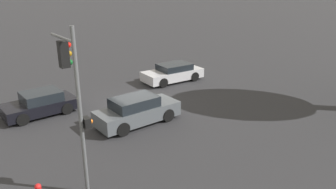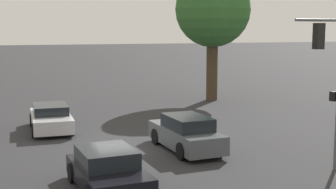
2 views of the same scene
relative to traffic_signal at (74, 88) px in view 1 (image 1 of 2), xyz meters
The scene contains 5 objects.
ground_plane 9.27m from the traffic_signal, 135.14° to the right, with size 300.00×300.00×0.00m, color #28282B.
traffic_signal is the anchor object (origin of this frame).
crossing_car_0 8.54m from the traffic_signal, 96.14° to the right, with size 3.96×2.13×1.32m.
crossing_car_1 6.55m from the traffic_signal, 142.01° to the right, with size 4.54×1.92×1.50m.
crossing_car_2 13.96m from the traffic_signal, 141.83° to the right, with size 4.60×2.19×1.31m.
Camera 1 is at (9.68, 16.07, 7.26)m, focal length 35.00 mm.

